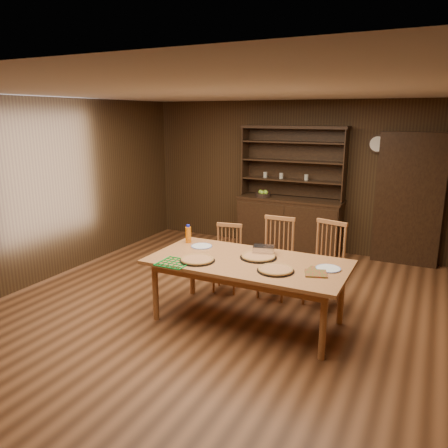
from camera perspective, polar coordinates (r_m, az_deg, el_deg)
The scene contains 20 objects.
floor at distance 5.54m, azimuth -0.66°, elevation -11.07°, with size 6.00×6.00×0.00m, color brown.
room_shell at distance 5.07m, azimuth -0.71°, elevation 5.28°, with size 6.00×6.00×6.00m.
china_hutch at distance 7.77m, azimuth 8.55°, elevation 0.86°, with size 1.84×0.52×2.17m.
doorway at distance 7.49m, azimuth 23.02°, elevation 2.94°, with size 1.00×0.18×2.10m, color #321F10.
wall_clock at distance 7.49m, azimuth 19.43°, elevation 9.84°, with size 0.30×0.05×0.30m.
dining_table at distance 4.99m, azimuth 3.12°, elevation -5.49°, with size 2.24×1.12×0.75m.
chair_left at distance 5.99m, azimuth 0.48°, elevation -4.13°, with size 0.43×0.42×0.91m.
chair_center at distance 5.82m, azimuth 6.87°, elevation -3.96°, with size 0.44×0.42×1.06m.
chair_right at distance 5.67m, azimuth 13.19°, elevation -4.66°, with size 0.53×0.51×1.07m.
pizza_left at distance 4.94m, azimuth -3.51°, elevation -4.67°, with size 0.40×0.40×0.04m.
pizza_right at distance 4.65m, azimuth 6.76°, elevation -5.95°, with size 0.40×0.40×0.04m.
pizza_center at distance 5.05m, azimuth 4.52°, elevation -4.25°, with size 0.43×0.43×0.04m.
cooling_rack at distance 4.89m, azimuth -6.51°, elevation -5.04°, with size 0.33×0.33×0.01m, color #0B952A, non-canonical shape.
plate_left at distance 5.46m, azimuth -2.94°, elevation -2.91°, with size 0.27×0.27×0.02m.
plate_right at distance 4.81m, azimuth 13.46°, elevation -5.68°, with size 0.27×0.27×0.02m.
foil_dish at distance 5.19m, azimuth 5.20°, elevation -3.41°, with size 0.24×0.18×0.10m, color white.
juice_bottle at distance 5.63m, azimuth -4.69°, elevation -1.35°, with size 0.07×0.07×0.24m.
pot_holder_a at distance 4.64m, azimuth 11.91°, elevation -6.34°, with size 0.22×0.22×0.02m, color red.
pot_holder_b at distance 4.74m, azimuth 11.99°, elevation -5.93°, with size 0.19×0.19×0.01m, color red.
fruit_bowl at distance 7.79m, azimuth 5.14°, elevation 3.91°, with size 0.27×0.27×0.12m.
Camera 1 is at (2.27, -4.46, 2.36)m, focal length 35.00 mm.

